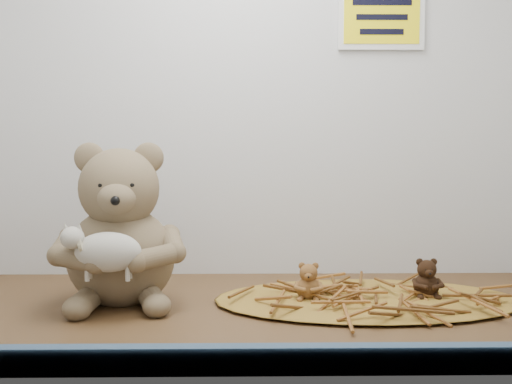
{
  "coord_description": "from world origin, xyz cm",
  "views": [
    {
      "loc": [
        1.37,
        -108.19,
        30.33
      ],
      "look_at": [
        3.08,
        1.87,
        20.49
      ],
      "focal_mm": 45.0,
      "sensor_mm": 36.0,
      "label": 1
    }
  ],
  "objects_px": {
    "main_teddy": "(120,223)",
    "toy_lamb": "(108,252)",
    "mini_teddy_tan": "(309,279)",
    "mini_teddy_brown": "(426,276)"
  },
  "relations": [
    {
      "from": "toy_lamb",
      "to": "mini_teddy_tan",
      "type": "height_order",
      "value": "toy_lamb"
    },
    {
      "from": "main_teddy",
      "to": "mini_teddy_tan",
      "type": "xyz_separation_m",
      "value": [
        0.34,
        -0.01,
        -0.1
      ]
    },
    {
      "from": "main_teddy",
      "to": "mini_teddy_tan",
      "type": "height_order",
      "value": "main_teddy"
    },
    {
      "from": "toy_lamb",
      "to": "mini_teddy_tan",
      "type": "xyz_separation_m",
      "value": [
        0.34,
        0.09,
        -0.07
      ]
    },
    {
      "from": "main_teddy",
      "to": "toy_lamb",
      "type": "bearing_deg",
      "value": -96.98
    },
    {
      "from": "main_teddy",
      "to": "toy_lamb",
      "type": "xyz_separation_m",
      "value": [
        0.0,
        -0.1,
        -0.03
      ]
    },
    {
      "from": "mini_teddy_brown",
      "to": "main_teddy",
      "type": "bearing_deg",
      "value": -178.82
    },
    {
      "from": "toy_lamb",
      "to": "main_teddy",
      "type": "bearing_deg",
      "value": 90.0
    },
    {
      "from": "main_teddy",
      "to": "mini_teddy_tan",
      "type": "bearing_deg",
      "value": -8.98
    },
    {
      "from": "toy_lamb",
      "to": "mini_teddy_brown",
      "type": "distance_m",
      "value": 0.57
    }
  ]
}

